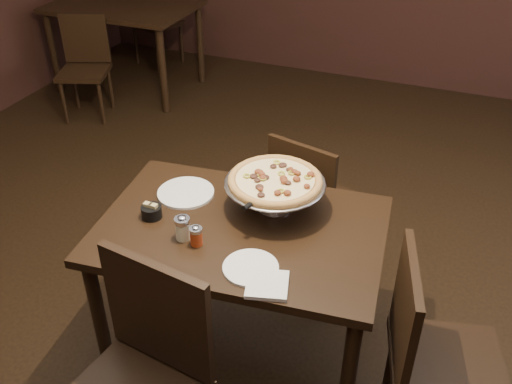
% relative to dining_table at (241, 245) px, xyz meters
% --- Properties ---
extents(room, '(6.04, 7.04, 2.84)m').
position_rel_dining_table_xyz_m(room, '(0.04, 0.13, 0.75)').
color(room, black).
rests_on(room, ground).
extents(dining_table, '(1.28, 0.92, 0.75)m').
position_rel_dining_table_xyz_m(dining_table, '(0.00, 0.00, 0.00)').
color(dining_table, black).
rests_on(dining_table, ground).
extents(background_table, '(1.26, 0.84, 0.79)m').
position_rel_dining_table_xyz_m(background_table, '(-2.23, 2.57, 0.03)').
color(background_table, black).
rests_on(background_table, ground).
extents(pizza_stand, '(0.44, 0.44, 0.18)m').
position_rel_dining_table_xyz_m(pizza_stand, '(0.09, 0.17, 0.25)').
color(pizza_stand, '#BCBCC3').
rests_on(pizza_stand, dining_table).
extents(parmesan_shaker, '(0.06, 0.06, 0.11)m').
position_rel_dining_table_xyz_m(parmesan_shaker, '(-0.19, -0.16, 0.15)').
color(parmesan_shaker, beige).
rests_on(parmesan_shaker, dining_table).
extents(pepper_flake_shaker, '(0.05, 0.05, 0.09)m').
position_rel_dining_table_xyz_m(pepper_flake_shaker, '(-0.12, -0.18, 0.14)').
color(pepper_flake_shaker, maroon).
rests_on(pepper_flake_shaker, dining_table).
extents(packet_caddy, '(0.09, 0.09, 0.07)m').
position_rel_dining_table_xyz_m(packet_caddy, '(-0.38, -0.08, 0.13)').
color(packet_caddy, black).
rests_on(packet_caddy, dining_table).
extents(napkin_stack, '(0.19, 0.19, 0.02)m').
position_rel_dining_table_xyz_m(napkin_stack, '(0.23, -0.30, 0.11)').
color(napkin_stack, silver).
rests_on(napkin_stack, dining_table).
extents(plate_left, '(0.26, 0.26, 0.01)m').
position_rel_dining_table_xyz_m(plate_left, '(-0.33, 0.13, 0.11)').
color(plate_left, white).
rests_on(plate_left, dining_table).
extents(plate_near, '(0.22, 0.22, 0.01)m').
position_rel_dining_table_xyz_m(plate_near, '(0.14, -0.23, 0.10)').
color(plate_near, white).
rests_on(plate_near, dining_table).
extents(serving_spatula, '(0.16, 0.16, 0.03)m').
position_rel_dining_table_xyz_m(serving_spatula, '(0.06, 0.00, 0.24)').
color(serving_spatula, '#BCBCC3').
rests_on(serving_spatula, pizza_stand).
extents(chair_far, '(0.48, 0.48, 0.85)m').
position_rel_dining_table_xyz_m(chair_far, '(0.10, 0.72, -0.19)').
color(chair_far, black).
rests_on(chair_far, ground).
extents(chair_near, '(0.52, 0.52, 0.97)m').
position_rel_dining_table_xyz_m(chair_near, '(-0.10, -0.68, -0.12)').
color(chair_near, black).
rests_on(chair_near, ground).
extents(chair_side, '(0.52, 0.52, 0.92)m').
position_rel_dining_table_xyz_m(chair_side, '(0.85, -0.16, -0.15)').
color(chair_side, black).
rests_on(chair_side, ground).
extents(bg_chair_far, '(0.52, 0.52, 0.88)m').
position_rel_dining_table_xyz_m(bg_chair_far, '(-2.31, 3.15, -0.17)').
color(bg_chair_far, black).
rests_on(bg_chair_far, ground).
extents(bg_chair_near, '(0.50, 0.50, 0.83)m').
position_rel_dining_table_xyz_m(bg_chair_near, '(-2.25, 1.95, -0.20)').
color(bg_chair_near, black).
rests_on(bg_chair_near, ground).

